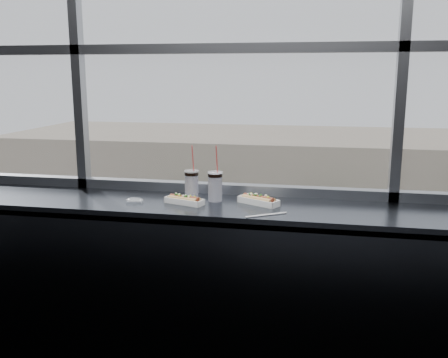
% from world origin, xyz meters
% --- Properties ---
extents(wall_back_lower, '(6.00, 0.00, 6.00)m').
position_xyz_m(wall_back_lower, '(0.00, 1.50, 0.55)').
color(wall_back_lower, black).
rests_on(wall_back_lower, ground).
extents(counter, '(6.00, 0.55, 0.06)m').
position_xyz_m(counter, '(0.00, 1.23, 1.07)').
color(counter, '#4B515B').
rests_on(counter, ground).
extents(counter_fascia, '(6.00, 0.04, 1.04)m').
position_xyz_m(counter_fascia, '(0.00, 0.97, 0.55)').
color(counter_fascia, '#4B515B').
rests_on(counter_fascia, ground).
extents(hotdog_tray_left, '(0.25, 0.15, 0.06)m').
position_xyz_m(hotdog_tray_left, '(-0.21, 1.18, 1.12)').
color(hotdog_tray_left, white).
rests_on(hotdog_tray_left, counter).
extents(hotdog_tray_right, '(0.26, 0.19, 0.06)m').
position_xyz_m(hotdog_tray_right, '(0.22, 1.26, 1.13)').
color(hotdog_tray_right, white).
rests_on(hotdog_tray_right, counter).
extents(soda_cup_left, '(0.09, 0.09, 0.33)m').
position_xyz_m(soda_cup_left, '(-0.20, 1.32, 1.20)').
color(soda_cup_left, white).
rests_on(soda_cup_left, counter).
extents(soda_cup_right, '(0.09, 0.09, 0.34)m').
position_xyz_m(soda_cup_right, '(-0.05, 1.29, 1.20)').
color(soda_cup_right, white).
rests_on(soda_cup_right, counter).
extents(loose_straw, '(0.21, 0.14, 0.01)m').
position_xyz_m(loose_straw, '(0.29, 1.03, 1.10)').
color(loose_straw, white).
rests_on(loose_straw, counter).
extents(wrapper, '(0.10, 0.07, 0.03)m').
position_xyz_m(wrapper, '(-0.51, 1.16, 1.11)').
color(wrapper, silver).
rests_on(wrapper, counter).
extents(plaza_ground, '(120.00, 120.00, 0.00)m').
position_xyz_m(plaza_ground, '(0.00, 45.00, -11.00)').
color(plaza_ground, beige).
rests_on(plaza_ground, ground).
extents(street_asphalt, '(80.00, 10.00, 0.06)m').
position_xyz_m(street_asphalt, '(0.00, 21.50, -10.97)').
color(street_asphalt, black).
rests_on(street_asphalt, plaza_ground).
extents(far_sidewalk, '(80.00, 6.00, 0.04)m').
position_xyz_m(far_sidewalk, '(0.00, 29.50, -10.98)').
color(far_sidewalk, beige).
rests_on(far_sidewalk, plaza_ground).
extents(far_building, '(50.00, 14.00, 8.00)m').
position_xyz_m(far_building, '(0.00, 39.50, -7.00)').
color(far_building, gray).
rests_on(far_building, plaza_ground).
extents(car_far_a, '(2.66, 5.91, 1.94)m').
position_xyz_m(car_far_a, '(-9.70, 25.50, -9.97)').
color(car_far_a, black).
rests_on(car_far_a, street_asphalt).
extents(car_near_a, '(3.44, 6.68, 2.13)m').
position_xyz_m(car_near_a, '(-12.24, 17.50, -9.87)').
color(car_near_a, '#A5A5A5').
rests_on(car_near_a, street_asphalt).
extents(car_near_b, '(2.80, 6.18, 2.02)m').
position_xyz_m(car_near_b, '(-8.34, 17.50, -9.93)').
color(car_near_b, black).
rests_on(car_near_b, street_asphalt).
extents(pedestrian_c, '(0.87, 0.65, 1.96)m').
position_xyz_m(pedestrian_c, '(4.94, 29.31, -9.98)').
color(pedestrian_c, '#66605B').
rests_on(pedestrian_c, far_sidewalk).
extents(pedestrian_a, '(0.93, 0.70, 2.10)m').
position_xyz_m(pedestrian_a, '(-6.10, 28.41, -9.91)').
color(pedestrian_a, '#66605B').
rests_on(pedestrian_a, far_sidewalk).
extents(pedestrian_b, '(0.99, 0.74, 2.23)m').
position_xyz_m(pedestrian_b, '(-1.44, 28.70, -9.84)').
color(pedestrian_b, '#66605B').
rests_on(pedestrian_b, far_sidewalk).
extents(tree_left, '(3.42, 3.42, 5.35)m').
position_xyz_m(tree_left, '(-7.77, 29.50, -7.37)').
color(tree_left, '#47382B').
rests_on(tree_left, far_sidewalk).
extents(tree_center, '(3.38, 3.38, 5.28)m').
position_xyz_m(tree_center, '(1.32, 29.50, -7.42)').
color(tree_center, '#47382B').
rests_on(tree_center, far_sidewalk).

